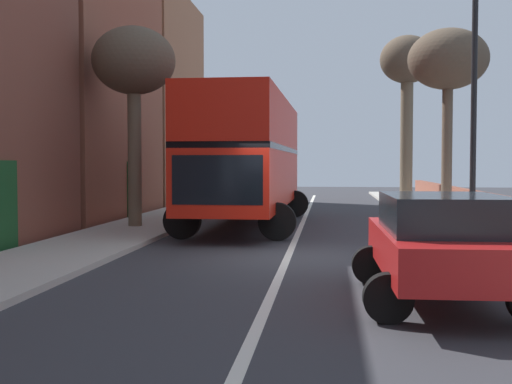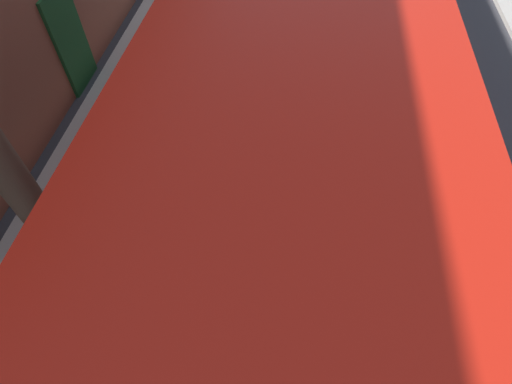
% 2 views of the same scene
% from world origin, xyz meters
% --- Properties ---
extents(double_decker_bus, '(3.65, 11.00, 4.06)m').
position_xyz_m(double_decker_bus, '(-1.70, 6.67, 2.35)').
color(double_decker_bus, red).
rests_on(double_decker_bus, ground).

